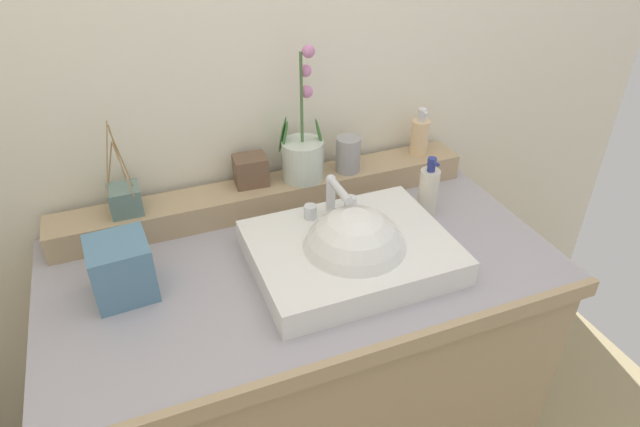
{
  "coord_description": "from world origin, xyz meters",
  "views": [
    {
      "loc": [
        -0.35,
        -1.01,
        1.71
      ],
      "look_at": [
        0.04,
        -0.02,
        0.99
      ],
      "focal_mm": 30.89,
      "sensor_mm": 36.0,
      "label": 1
    }
  ],
  "objects_px": {
    "potted_plant": "(303,153)",
    "trinket_box": "(251,170)",
    "reed_diffuser": "(125,199)",
    "soap_dispenser": "(420,136)",
    "lotion_bottle": "(428,191)",
    "sink_basin": "(352,255)",
    "tissue_box": "(121,269)",
    "tumbler_cup": "(348,154)"
  },
  "relations": [
    {
      "from": "trinket_box",
      "to": "tissue_box",
      "type": "distance_m",
      "value": 0.45
    },
    {
      "from": "sink_basin",
      "to": "reed_diffuser",
      "type": "distance_m",
      "value": 0.59
    },
    {
      "from": "trinket_box",
      "to": "lotion_bottle",
      "type": "height_order",
      "value": "lotion_bottle"
    },
    {
      "from": "trinket_box",
      "to": "lotion_bottle",
      "type": "xyz_separation_m",
      "value": [
        0.44,
        -0.21,
        -0.04
      ]
    },
    {
      "from": "tissue_box",
      "to": "tumbler_cup",
      "type": "bearing_deg",
      "value": 18.44
    },
    {
      "from": "soap_dispenser",
      "to": "tumbler_cup",
      "type": "relative_size",
      "value": 1.41
    },
    {
      "from": "reed_diffuser",
      "to": "soap_dispenser",
      "type": "bearing_deg",
      "value": 0.56
    },
    {
      "from": "sink_basin",
      "to": "reed_diffuser",
      "type": "height_order",
      "value": "reed_diffuser"
    },
    {
      "from": "reed_diffuser",
      "to": "lotion_bottle",
      "type": "bearing_deg",
      "value": -14.02
    },
    {
      "from": "soap_dispenser",
      "to": "reed_diffuser",
      "type": "bearing_deg",
      "value": -179.44
    },
    {
      "from": "reed_diffuser",
      "to": "trinket_box",
      "type": "xyz_separation_m",
      "value": [
        0.33,
        0.02,
        0.0
      ]
    },
    {
      "from": "lotion_bottle",
      "to": "tissue_box",
      "type": "xyz_separation_m",
      "value": [
        -0.81,
        -0.03,
        -0.0
      ]
    },
    {
      "from": "lotion_bottle",
      "to": "tissue_box",
      "type": "bearing_deg",
      "value": -177.64
    },
    {
      "from": "sink_basin",
      "to": "tissue_box",
      "type": "xyz_separation_m",
      "value": [
        -0.52,
        0.1,
        0.04
      ]
    },
    {
      "from": "sink_basin",
      "to": "soap_dispenser",
      "type": "xyz_separation_m",
      "value": [
        0.37,
        0.33,
        0.1
      ]
    },
    {
      "from": "tumbler_cup",
      "to": "tissue_box",
      "type": "xyz_separation_m",
      "value": [
        -0.65,
        -0.22,
        -0.06
      ]
    },
    {
      "from": "tissue_box",
      "to": "reed_diffuser",
      "type": "bearing_deg",
      "value": 80.9
    },
    {
      "from": "reed_diffuser",
      "to": "lotion_bottle",
      "type": "xyz_separation_m",
      "value": [
        0.77,
        -0.19,
        -0.04
      ]
    },
    {
      "from": "lotion_bottle",
      "to": "tumbler_cup",
      "type": "bearing_deg",
      "value": 130.98
    },
    {
      "from": "sink_basin",
      "to": "tumbler_cup",
      "type": "relative_size",
      "value": 4.61
    },
    {
      "from": "potted_plant",
      "to": "trinket_box",
      "type": "relative_size",
      "value": 4.25
    },
    {
      "from": "tumbler_cup",
      "to": "trinket_box",
      "type": "relative_size",
      "value": 1.17
    },
    {
      "from": "potted_plant",
      "to": "reed_diffuser",
      "type": "distance_m",
      "value": 0.48
    },
    {
      "from": "reed_diffuser",
      "to": "tissue_box",
      "type": "relative_size",
      "value": 1.81
    },
    {
      "from": "sink_basin",
      "to": "trinket_box",
      "type": "relative_size",
      "value": 5.37
    },
    {
      "from": "tumbler_cup",
      "to": "soap_dispenser",
      "type": "bearing_deg",
      "value": 4.25
    },
    {
      "from": "sink_basin",
      "to": "reed_diffuser",
      "type": "bearing_deg",
      "value": 145.96
    },
    {
      "from": "potted_plant",
      "to": "lotion_bottle",
      "type": "distance_m",
      "value": 0.36
    },
    {
      "from": "tissue_box",
      "to": "sink_basin",
      "type": "bearing_deg",
      "value": -11.02
    },
    {
      "from": "sink_basin",
      "to": "trinket_box",
      "type": "bearing_deg",
      "value": 113.42
    },
    {
      "from": "reed_diffuser",
      "to": "trinket_box",
      "type": "bearing_deg",
      "value": 3.52
    },
    {
      "from": "soap_dispenser",
      "to": "lotion_bottle",
      "type": "distance_m",
      "value": 0.23
    },
    {
      "from": "tumbler_cup",
      "to": "sink_basin",
      "type": "bearing_deg",
      "value": -111.91
    },
    {
      "from": "tumbler_cup",
      "to": "trinket_box",
      "type": "height_order",
      "value": "tumbler_cup"
    },
    {
      "from": "tumbler_cup",
      "to": "lotion_bottle",
      "type": "bearing_deg",
      "value": -49.02
    },
    {
      "from": "sink_basin",
      "to": "soap_dispenser",
      "type": "bearing_deg",
      "value": 42.18
    },
    {
      "from": "sink_basin",
      "to": "tissue_box",
      "type": "height_order",
      "value": "sink_basin"
    },
    {
      "from": "potted_plant",
      "to": "trinket_box",
      "type": "xyz_separation_m",
      "value": [
        -0.14,
        0.02,
        -0.04
      ]
    },
    {
      "from": "soap_dispenser",
      "to": "trinket_box",
      "type": "bearing_deg",
      "value": 178.67
    },
    {
      "from": "soap_dispenser",
      "to": "tumbler_cup",
      "type": "bearing_deg",
      "value": -175.75
    },
    {
      "from": "trinket_box",
      "to": "potted_plant",
      "type": "bearing_deg",
      "value": -5.5
    },
    {
      "from": "sink_basin",
      "to": "tumbler_cup",
      "type": "xyz_separation_m",
      "value": [
        0.13,
        0.32,
        0.1
      ]
    }
  ]
}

